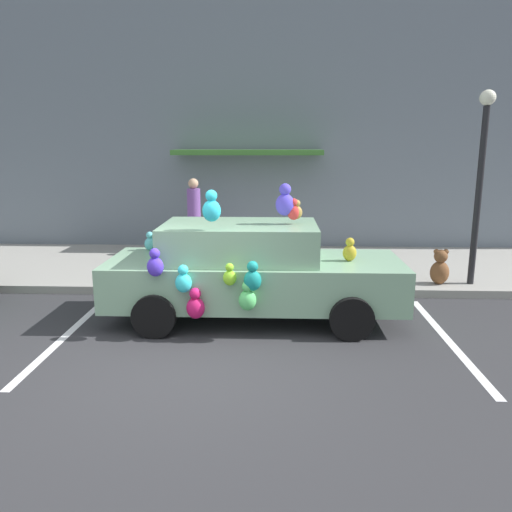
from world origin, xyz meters
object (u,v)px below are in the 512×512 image
Objects in this scene: teddy_bear_on_sidewalk at (440,268)px; street_lamp_post at (481,167)px; pedestrian_near_shopfront at (194,219)px; plush_covered_car at (250,271)px.

teddy_bear_on_sidewalk is 0.19× the size of street_lamp_post.
street_lamp_post is at bearing -22.74° from pedestrian_near_shopfront.
plush_covered_car is at bearing -157.23° from street_lamp_post.
plush_covered_car is at bearing -154.42° from teddy_bear_on_sidewalk.
pedestrian_near_shopfront is (-5.04, 2.41, 0.55)m from teddy_bear_on_sidewalk.
street_lamp_post reaches higher than plush_covered_car.
teddy_bear_on_sidewalk is 5.61m from pedestrian_near_shopfront.
teddy_bear_on_sidewalk is 1.97m from street_lamp_post.
street_lamp_post is 6.26m from pedestrian_near_shopfront.
pedestrian_near_shopfront reaches higher than teddy_bear_on_sidewalk.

